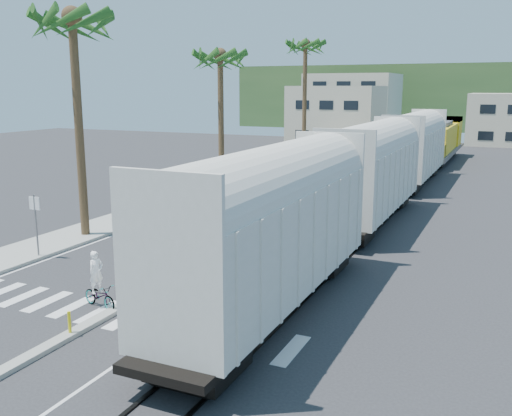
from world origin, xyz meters
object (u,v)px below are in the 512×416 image
(street_sign, at_px, (36,217))
(car_second, at_px, (251,197))
(cyclist, at_px, (99,290))
(car_lead, at_px, (201,211))

(street_sign, distance_m, car_second, 15.34)
(street_sign, xyz_separation_m, cyclist, (6.52, -3.63, -1.32))
(street_sign, xyz_separation_m, car_lead, (3.46, 8.95, -1.17))
(car_second, bearing_deg, cyclist, -80.60)
(car_lead, distance_m, car_second, 5.84)
(car_second, relative_size, cyclist, 1.95)
(car_second, xyz_separation_m, cyclist, (2.57, -18.40, -0.01))
(street_sign, height_order, cyclist, street_sign)
(cyclist, bearing_deg, car_second, 22.44)
(car_lead, height_order, car_second, car_lead)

